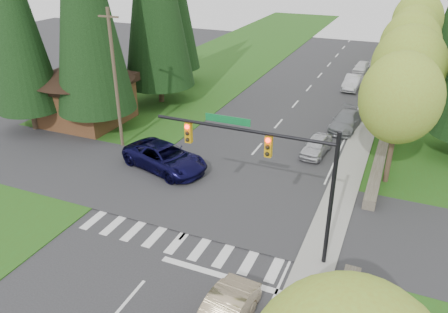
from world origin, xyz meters
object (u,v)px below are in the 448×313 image
Objects in this scene: parked_car_b at (346,121)px; parked_car_d at (362,67)px; parked_car_e at (376,64)px; suv_navy at (165,157)px; parked_car_c at (352,83)px; parked_car_a at (317,145)px.

parked_car_d is (-1.17, 18.74, -0.06)m from parked_car_b.
parked_car_e is at bearing 94.64° from parked_car_b.
suv_navy is at bearing -101.20° from parked_car_d.
parked_car_c reaches higher than parked_car_e.
parked_car_b reaches higher than parked_car_a.
suv_navy reaches higher than parked_car_b.
parked_car_a is 0.92× the size of parked_car_e.
parked_car_c is 1.03× the size of parked_car_e.
parked_car_c is (-1.17, 11.48, 0.01)m from parked_car_b.
parked_car_b is at bearing -81.59° from parked_car_d.
parked_car_b is (10.00, 11.97, -0.16)m from suv_navy.
parked_car_b is 11.54m from parked_car_c.
parked_car_d is (0.00, 7.26, -0.07)m from parked_car_c.
parked_car_a is 0.90× the size of parked_car_c.
parked_car_e is at bearing -0.53° from suv_navy.
suv_navy reaches higher than parked_car_e.
suv_navy is 15.60m from parked_car_b.
parked_car_b is at bearing 83.52° from parked_car_a.
parked_car_a is 24.35m from parked_car_d.
parked_car_d is at bearing 98.84° from parked_car_b.
parked_car_b is 1.12× the size of parked_car_c.
parked_car_a is at bearing -96.50° from parked_car_b.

